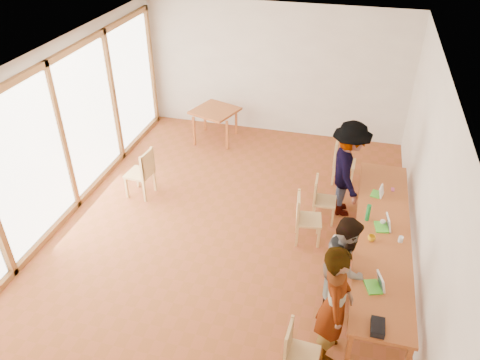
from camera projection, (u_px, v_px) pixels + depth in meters
The scene contains 24 objects.
ground at pixel (228, 231), 8.16m from camera, with size 8.00×8.00×0.00m, color #954724.
wall_back at pixel (276, 71), 10.58m from camera, with size 6.00×0.10×3.00m, color silver.
wall_right at pixel (428, 184), 6.71m from camera, with size 0.10×8.00×3.00m, color silver.
window_wall at pixel (61, 135), 7.97m from camera, with size 0.10×8.00×3.00m, color white.
ceiling at pixel (226, 63), 6.51m from camera, with size 6.00×8.00×0.04m, color white.
communal_table at pixel (383, 235), 6.99m from camera, with size 0.80×4.00×0.75m.
side_table at pixel (215, 113), 10.64m from camera, with size 0.90×0.90×0.75m.
chair_near at pixel (295, 347), 5.55m from camera, with size 0.41×0.41×0.45m.
chair_mid at pixel (303, 214), 7.69m from camera, with size 0.47×0.47×0.48m.
chair_far at pixel (320, 195), 8.19m from camera, with size 0.40×0.40×0.45m.
chair_empty at pixel (340, 157), 9.20m from camera, with size 0.43×0.43×0.48m.
chair_spare at pixel (143, 169), 8.76m from camera, with size 0.50×0.50×0.52m.
person_near at pixel (335, 304), 5.64m from camera, with size 0.64×0.42×1.75m, color gray.
person_mid at pixel (345, 265), 6.34m from camera, with size 0.76×0.59×1.56m, color gray.
person_far at pixel (348, 169), 8.17m from camera, with size 1.17×0.67×1.81m, color gray.
laptop_near at pixel (377, 284), 6.01m from camera, with size 0.29×0.30×0.21m.
laptop_mid at pixel (385, 225), 7.02m from camera, with size 0.26×0.29×0.22m.
laptop_far at pixel (379, 193), 7.75m from camera, with size 0.23×0.25×0.18m.
yellow_mug at pixel (372, 238), 6.79m from camera, with size 0.11×0.11×0.09m, color #F0B212.
green_bottle at pixel (368, 213), 7.14m from camera, with size 0.07×0.07×0.28m, color #197F37.
clear_glass at pixel (401, 239), 6.77m from camera, with size 0.07×0.07×0.09m, color silver.
condiment_cup at pixel (383, 222), 7.12m from camera, with size 0.08×0.08×0.06m, color white.
pink_phone at pixel (393, 189), 7.90m from camera, with size 0.05×0.10×0.01m, color #BE3F81.
black_pouch at pixel (378, 327), 5.45m from camera, with size 0.16×0.26×0.09m, color black.
Camera 1 is at (1.80, -6.08, 5.22)m, focal length 35.00 mm.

